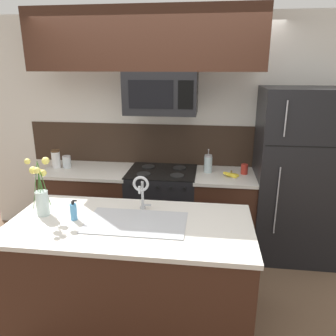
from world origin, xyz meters
The scene contains 19 objects.
ground_plane centered at (0.00, 0.00, 0.00)m, with size 10.00×10.00×0.00m, color brown.
rear_partition centered at (0.30, 1.28, 1.30)m, with size 5.20×0.10×2.60m, color silver.
splash_band centered at (0.00, 1.22, 1.15)m, with size 3.34×0.01×0.48m, color #332319.
back_counter_left centered at (-0.86, 0.90, 0.46)m, with size 1.00×0.65×0.91m.
back_counter_right centered at (0.70, 0.90, 0.46)m, with size 0.67×0.65×0.91m.
stove_range centered at (0.00, 0.90, 0.46)m, with size 0.76×0.64×0.93m.
microwave centered at (0.00, 0.88, 1.78)m, with size 0.74×0.40×0.43m.
upper_cabinet_band centered at (-0.16, 0.85, 2.29)m, with size 2.37×0.34×0.60m, color #381E14.
refrigerator centered at (1.46, 0.92, 0.92)m, with size 0.88×0.74×1.85m.
storage_jar_tall centered at (-1.25, 0.91, 1.01)m, with size 0.10×0.10×0.21m.
storage_jar_medium centered at (-1.13, 0.93, 0.98)m, with size 0.10×0.10×0.14m.
banana_bunch centered at (0.76, 0.84, 0.93)m, with size 0.19×0.12×0.08m.
french_press centered at (0.51, 0.96, 1.01)m, with size 0.09×0.09×0.27m.
coffee_tin centered at (0.91, 0.95, 0.97)m, with size 0.08×0.08×0.11m, color #B22D23.
island_counter centered at (-0.06, -0.35, 0.46)m, with size 1.86×0.90×0.91m.
kitchen_sink centered at (-0.02, -0.35, 0.84)m, with size 0.76×0.44×0.16m.
sink_faucet centered at (-0.02, -0.13, 1.11)m, with size 0.14×0.14×0.31m.
dish_soap_bottle centered at (-0.50, -0.36, 0.98)m, with size 0.06×0.05×0.16m.
flower_vase centered at (-0.78, -0.30, 1.07)m, with size 0.15×0.15×0.47m.
Camera 1 is at (0.51, -2.54, 2.05)m, focal length 35.00 mm.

